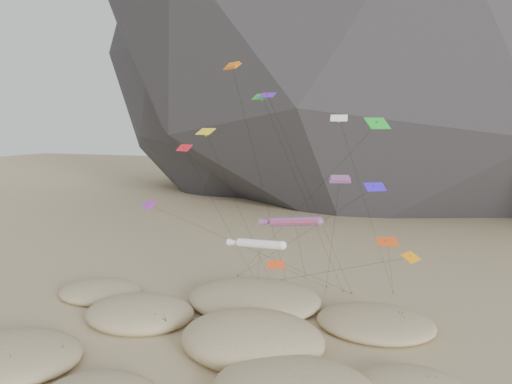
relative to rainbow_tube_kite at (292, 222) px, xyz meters
The scene contains 9 objects.
ground 17.46m from the rainbow_tube_kite, 105.73° to the right, with size 500.00×500.00×0.00m, color #CCB789.
dunes 14.16m from the rainbow_tube_kite, 128.78° to the right, with size 49.72×36.65×4.48m.
dune_grass 14.50m from the rainbow_tube_kite, 117.34° to the right, with size 44.09×26.40×1.51m.
kite_stakes 16.54m from the rainbow_tube_kite, 95.09° to the left, with size 22.00×2.76×0.30m.
rainbow_tube_kite is the anchor object (origin of this frame).
white_tube_kite 5.87m from the rainbow_tube_kite, 113.12° to the right, with size 8.31×15.56×10.71m.
orange_parafoil 17.84m from the rainbow_tube_kite, behind, with size 4.18×13.24×28.87m.
multi_parafoil 6.83m from the rainbow_tube_kite, 20.10° to the left, with size 4.41×9.59×16.63m.
delta_kites 5.58m from the rainbow_tube_kite, 73.69° to the right, with size 31.73×19.99×25.42m.
Camera 1 is at (17.97, -39.33, 22.32)m, focal length 35.00 mm.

